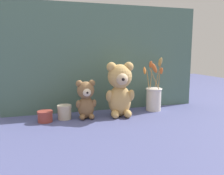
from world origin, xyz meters
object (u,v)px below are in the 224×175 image
(flower_vase, at_px, (154,96))
(decorative_tin_short, at_px, (45,116))
(teddy_bear_medium, at_px, (86,99))
(decorative_tin_tall, at_px, (65,112))
(teddy_bear_large, at_px, (120,88))

(flower_vase, xyz_separation_m, decorative_tin_short, (-0.66, -0.06, -0.06))
(teddy_bear_medium, xyz_separation_m, flower_vase, (0.44, 0.05, -0.02))
(decorative_tin_tall, xyz_separation_m, decorative_tin_short, (-0.10, -0.02, -0.01))
(teddy_bear_medium, bearing_deg, decorative_tin_short, -179.46)
(teddy_bear_large, distance_m, decorative_tin_short, 0.43)
(flower_vase, height_order, decorative_tin_tall, flower_vase)
(teddy_bear_medium, xyz_separation_m, decorative_tin_short, (-0.22, -0.00, -0.08))
(decorative_tin_tall, distance_m, decorative_tin_short, 0.11)
(teddy_bear_medium, bearing_deg, teddy_bear_large, -4.49)
(teddy_bear_large, bearing_deg, flower_vase, 15.48)
(teddy_bear_medium, bearing_deg, decorative_tin_tall, 170.02)
(teddy_bear_large, bearing_deg, decorative_tin_short, 178.19)
(flower_vase, xyz_separation_m, decorative_tin_tall, (-0.56, -0.03, -0.05))
(teddy_bear_large, distance_m, flower_vase, 0.27)
(flower_vase, bearing_deg, decorative_tin_tall, -176.62)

